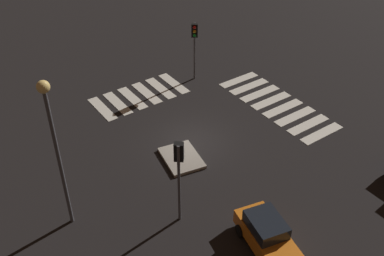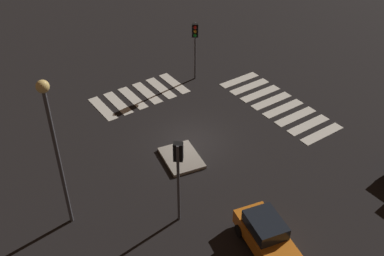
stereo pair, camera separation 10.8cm
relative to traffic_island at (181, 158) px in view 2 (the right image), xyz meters
name	(u,v)px [view 2 (the right image)]	position (x,y,z in m)	size (l,w,h in m)	color
ground_plane	(192,141)	(1.04, -1.47, -0.09)	(80.00, 80.00, 0.00)	black
traffic_island	(181,158)	(0.00, 0.00, 0.00)	(2.98, 2.46, 0.18)	gray
car_orange	(266,235)	(-7.56, 0.37, 0.72)	(4.01, 2.40, 1.65)	orange
traffic_light_west	(178,163)	(-3.68, 2.58, 3.43)	(0.53, 0.54, 4.65)	#47474C
traffic_light_east	(195,38)	(7.03, -5.92, 3.24)	(0.53, 0.54, 4.40)	#47474C
street_lamp	(53,133)	(-0.81, 7.12, 5.36)	(0.56, 0.56, 8.05)	#47474C
crosswalk_near	(277,105)	(1.04, -8.53, -0.08)	(8.75, 3.20, 0.02)	silver
crosswalk_side	(140,95)	(7.40, -1.47, -0.08)	(3.20, 6.45, 0.02)	silver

